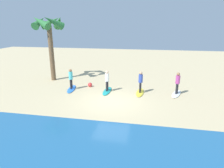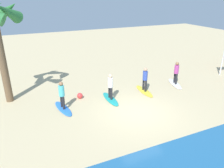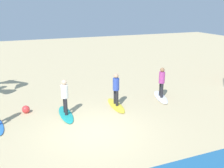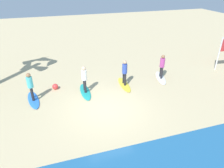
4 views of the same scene
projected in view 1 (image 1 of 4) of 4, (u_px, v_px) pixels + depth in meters
ground_plane at (112, 102)px, 13.57m from camera, size 60.00×60.00×0.00m
surfboard_white at (176, 94)px, 14.98m from camera, size 1.17×2.17×0.09m
surfer_white at (178, 81)px, 14.69m from camera, size 0.32×0.44×1.64m
surfboard_yellow at (140, 92)px, 15.30m from camera, size 0.68×2.13×0.09m
surfer_yellow at (141, 80)px, 15.01m from camera, size 0.32×0.46×1.64m
surfboard_teal at (107, 91)px, 15.61m from camera, size 0.59×2.11×0.09m
surfer_teal at (107, 79)px, 15.32m from camera, size 0.32×0.46×1.64m
surfboard_blue at (72, 89)px, 16.12m from camera, size 0.90×2.16×0.09m
surfer_blue at (71, 77)px, 15.83m from camera, size 0.32×0.46×1.64m
palm_tree at (49, 28)px, 17.51m from camera, size 2.88×3.03×6.07m
beach_ball at (90, 85)px, 16.77m from camera, size 0.37×0.37×0.37m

